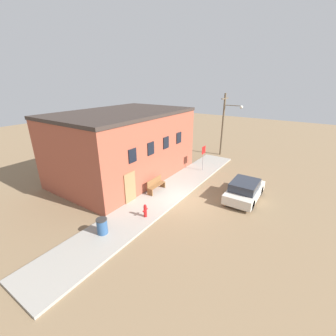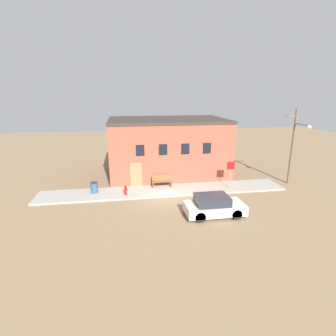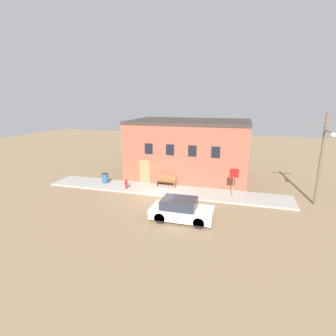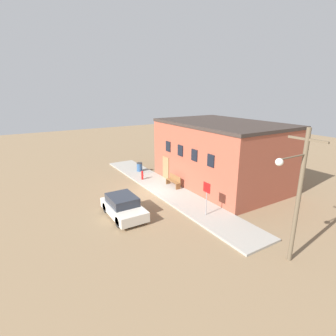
% 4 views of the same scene
% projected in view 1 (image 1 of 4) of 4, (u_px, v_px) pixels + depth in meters
% --- Properties ---
extents(ground_plane, '(80.00, 80.00, 0.00)m').
position_uv_depth(ground_plane, '(182.00, 200.00, 15.59)').
color(ground_plane, '#846B4C').
extents(sidewalk, '(20.15, 2.72, 0.14)m').
position_uv_depth(sidewalk, '(166.00, 194.00, 16.27)').
color(sidewalk, '#9E998E').
rests_on(sidewalk, ground).
extents(brick_building, '(11.08, 7.27, 5.50)m').
position_uv_depth(brick_building, '(124.00, 145.00, 18.67)').
color(brick_building, '#9E4C38').
rests_on(brick_building, ground).
extents(fire_hydrant, '(0.40, 0.19, 0.82)m').
position_uv_depth(fire_hydrant, '(145.00, 211.00, 13.33)').
color(fire_hydrant, red).
rests_on(fire_hydrant, sidewalk).
extents(stop_sign, '(0.66, 0.06, 2.25)m').
position_uv_depth(stop_sign, '(203.00, 154.00, 19.82)').
color(stop_sign, gray).
rests_on(stop_sign, sidewalk).
extents(bench, '(1.65, 0.44, 0.98)m').
position_uv_depth(bench, '(156.00, 185.00, 16.43)').
color(bench, brown).
rests_on(bench, sidewalk).
extents(trash_bin, '(0.58, 0.58, 0.87)m').
position_uv_depth(trash_bin, '(102.00, 226.00, 11.87)').
color(trash_bin, '#2D517F').
rests_on(trash_bin, sidewalk).
extents(utility_pole, '(1.80, 2.02, 6.54)m').
position_uv_depth(utility_pole, '(225.00, 122.00, 23.76)').
color(utility_pole, brown).
rests_on(utility_pole, ground).
extents(parked_car, '(3.88, 1.88, 1.39)m').
position_uv_depth(parked_car, '(245.00, 190.00, 15.54)').
color(parked_car, black).
rests_on(parked_car, ground).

